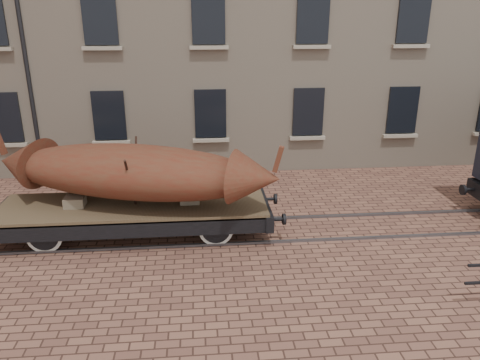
{
  "coord_description": "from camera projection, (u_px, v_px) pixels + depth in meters",
  "views": [
    {
      "loc": [
        -2.93,
        -11.32,
        5.6
      ],
      "look_at": [
        -1.86,
        0.5,
        1.3
      ],
      "focal_mm": 35.0,
      "sensor_mm": 36.0,
      "label": 1
    }
  ],
  "objects": [
    {
      "name": "ground",
      "position": [
        309.0,
        229.0,
        12.76
      ],
      "size": [
        90.0,
        90.0,
        0.0
      ],
      "primitive_type": "plane",
      "color": "brown"
    },
    {
      "name": "rail_track",
      "position": [
        309.0,
        228.0,
        12.75
      ],
      "size": [
        30.0,
        1.52,
        0.06
      ],
      "color": "#59595E",
      "rests_on": "ground"
    },
    {
      "name": "flatcar_wagon",
      "position": [
        134.0,
        211.0,
        12.11
      ],
      "size": [
        7.72,
        2.09,
        1.17
      ],
      "color": "brown",
      "rests_on": "ground"
    },
    {
      "name": "iron_boat",
      "position": [
        133.0,
        171.0,
        11.75
      ],
      "size": [
        7.49,
        3.85,
        1.77
      ],
      "color": "#571E13",
      "rests_on": "flatcar_wagon"
    }
  ]
}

